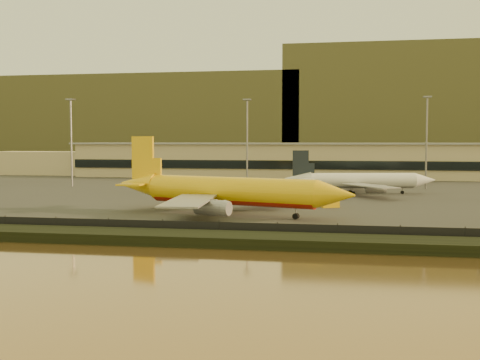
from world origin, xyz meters
name	(u,v)px	position (x,y,z in m)	size (l,w,h in m)	color
ground	(224,226)	(0.00, 0.00, 0.00)	(900.00, 900.00, 0.00)	black
embankment	(198,239)	(0.00, -17.00, 0.70)	(320.00, 7.00, 1.40)	black
tarmac	(286,183)	(0.00, 95.00, 0.10)	(320.00, 220.00, 0.20)	#2D2D2D
perimeter_fence	(205,230)	(0.00, -13.00, 1.30)	(300.00, 0.05, 2.20)	black
terminal_building	(256,160)	(-14.52, 125.55, 6.25)	(202.00, 25.00, 12.60)	#C4B188
apron_light_masts	(334,133)	(15.00, 75.00, 15.70)	(152.20, 12.20, 25.40)	slate
distant_hills	(293,116)	(-20.74, 340.00, 31.39)	(470.00, 160.00, 70.00)	brown
dhl_cargo_jet	(227,191)	(-2.11, 12.48, 4.42)	(46.35, 44.24, 14.12)	#F0B60C
white_narrowbody_jet	(360,181)	(22.06, 59.92, 3.45)	(37.70, 36.23, 10.89)	silver
gse_vehicle_yellow	(330,203)	(15.69, 27.82, 0.99)	(3.50, 1.57, 1.57)	#F0B60C
gse_vehicle_white	(213,196)	(-10.63, 37.97, 1.11)	(4.05, 1.82, 1.82)	silver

